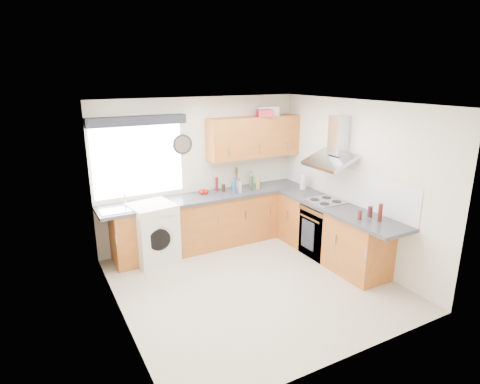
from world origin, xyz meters
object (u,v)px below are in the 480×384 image
upper_cabinets (254,137)px  oven (324,230)px  extractor_hood (334,147)px  washing_machine (153,233)px

upper_cabinets → oven: bearing=-67.5°
oven → extractor_hood: extractor_hood is taller
oven → extractor_hood: size_ratio=1.09×
extractor_hood → washing_machine: bearing=157.1°
oven → extractor_hood: (0.10, -0.00, 1.34)m
extractor_hood → oven: bearing=180.0°
upper_cabinets → washing_machine: size_ratio=1.82×
upper_cabinets → washing_machine: 2.37m
washing_machine → upper_cabinets: bearing=-2.3°
oven → upper_cabinets: size_ratio=0.50×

